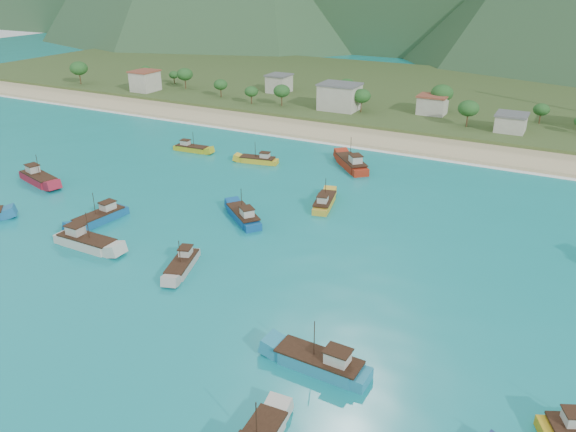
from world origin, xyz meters
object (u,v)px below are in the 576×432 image
at_px(boat_23, 86,242).
at_px(boat_24, 39,179).
at_px(boat_0, 324,203).
at_px(boat_15, 244,217).
at_px(boat_16, 321,364).
at_px(boat_10, 258,160).
at_px(boat_17, 100,218).
at_px(boat_12, 352,164).
at_px(boat_8, 183,265).
at_px(boat_3, 192,149).

bearing_deg(boat_23, boat_24, -118.15).
relative_size(boat_0, boat_24, 0.85).
bearing_deg(boat_15, boat_0, -0.31).
xyz_separation_m(boat_0, boat_16, (19.02, -43.19, 0.16)).
bearing_deg(boat_10, boat_23, 166.23).
distance_m(boat_17, boat_24, 27.25).
bearing_deg(boat_12, boat_0, -123.29).
bearing_deg(boat_0, boat_8, -118.61).
xyz_separation_m(boat_10, boat_12, (20.40, 6.55, 0.35)).
bearing_deg(boat_15, boat_16, -98.19).
bearing_deg(boat_0, boat_10, 132.89).
distance_m(boat_12, boat_17, 55.67).
relative_size(boat_0, boat_10, 1.08).
distance_m(boat_16, boat_17, 54.47).
distance_m(boat_8, boat_16, 30.15).
bearing_deg(boat_16, boat_17, 72.53).
distance_m(boat_3, boat_10, 19.08).
bearing_deg(boat_15, boat_3, 86.84).
bearing_deg(boat_12, boat_17, -163.32).
bearing_deg(boat_17, boat_23, 129.02).
height_order(boat_10, boat_23, boat_23).
xyz_separation_m(boat_3, boat_8, (34.23, -48.26, 0.02)).
height_order(boat_3, boat_8, boat_8).
relative_size(boat_0, boat_17, 0.94).
relative_size(boat_10, boat_17, 0.87).
bearing_deg(boat_12, boat_10, 155.45).
xyz_separation_m(boat_12, boat_16, (22.67, -66.05, -0.12)).
height_order(boat_10, boat_24, boat_24).
bearing_deg(boat_8, boat_0, -123.60).
bearing_deg(boat_16, boat_0, 25.94).
bearing_deg(boat_16, boat_12, 21.12).
distance_m(boat_0, boat_17, 40.76).
distance_m(boat_0, boat_15, 16.16).
relative_size(boat_12, boat_16, 1.02).
relative_size(boat_10, boat_24, 0.78).
relative_size(boat_10, boat_15, 0.92).
height_order(boat_0, boat_3, boat_0).
bearing_deg(boat_17, boat_3, -68.66).
height_order(boat_15, boat_23, boat_23).
height_order(boat_10, boat_17, boat_17).
bearing_deg(boat_23, boat_8, 95.16).
height_order(boat_0, boat_16, boat_16).
bearing_deg(boat_8, boat_15, -104.46).
distance_m(boat_3, boat_8, 59.17).
bearing_deg(boat_10, boat_17, 158.29).
bearing_deg(boat_3, boat_12, 95.25).
distance_m(boat_10, boat_17, 42.00).
distance_m(boat_8, boat_12, 54.89).
distance_m(boat_3, boat_23, 52.31).
height_order(boat_3, boat_23, boat_23).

